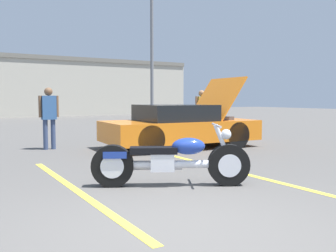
{
  "coord_description": "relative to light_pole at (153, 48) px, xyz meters",
  "views": [
    {
      "loc": [
        -2.08,
        -3.18,
        1.36
      ],
      "look_at": [
        1.75,
        3.2,
        0.8
      ],
      "focal_mm": 40.0,
      "sensor_mm": 36.0,
      "label": 1
    }
  ],
  "objects": [
    {
      "name": "spectator_near_motorcycle",
      "position": [
        -2.26,
        -7.64,
        -3.15
      ],
      "size": [
        0.52,
        0.21,
        1.63
      ],
      "color": "gray",
      "rests_on": "ground"
    },
    {
      "name": "parking_stripe_foreground",
      "position": [
        -8.38,
        -12.86,
        -4.11
      ],
      "size": [
        0.12,
        5.01,
        0.01
      ],
      "primitive_type": "cube",
      "color": "yellow",
      "rests_on": "ground"
    },
    {
      "name": "show_car_hood_open",
      "position": [
        -4.42,
        -9.64,
        -3.53
      ],
      "size": [
        4.28,
        2.15,
        1.95
      ],
      "rotation": [
        0.0,
        0.0,
        -0.06
      ],
      "color": "orange",
      "rests_on": "ground"
    },
    {
      "name": "light_pole",
      "position": [
        0.0,
        0.0,
        0.0
      ],
      "size": [
        1.21,
        0.28,
        7.47
      ],
      "color": "slate",
      "rests_on": "ground"
    },
    {
      "name": "parking_stripe_middle",
      "position": [
        -5.43,
        -12.86,
        -4.11
      ],
      "size": [
        0.12,
        5.01,
        0.01
      ],
      "primitive_type": "cube",
      "color": "yellow",
      "rests_on": "ground"
    },
    {
      "name": "spectator_by_show_car",
      "position": [
        -7.63,
        -8.2,
        -3.15
      ],
      "size": [
        0.52,
        0.21,
        1.63
      ],
      "color": "#38476B",
      "rests_on": "ground"
    },
    {
      "name": "motorcycle",
      "position": [
        -7.04,
        -13.39,
        -3.72
      ],
      "size": [
        2.22,
        1.3,
        0.96
      ],
      "rotation": [
        0.0,
        0.0,
        -0.49
      ],
      "color": "black",
      "rests_on": "ground"
    },
    {
      "name": "ground_plane",
      "position": [
        -7.92,
        -15.07,
        -4.11
      ],
      "size": [
        80.0,
        80.0,
        0.0
      ],
      "primitive_type": "plane",
      "color": "#514F4C"
    }
  ]
}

